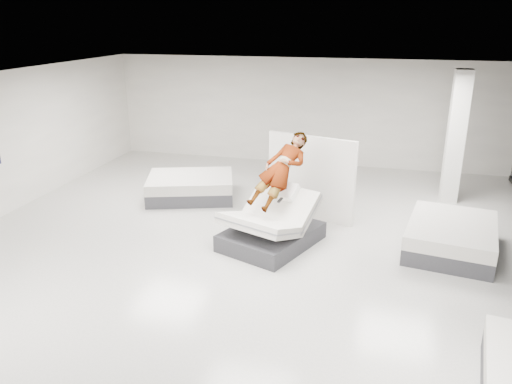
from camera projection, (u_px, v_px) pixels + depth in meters
room at (244, 181)px, 8.74m from camera, size 14.00×14.04×3.20m
hero_bed at (271, 227)px, 9.89m from camera, size 2.04×2.30×1.18m
person at (281, 182)px, 9.84m from camera, size 1.22×1.76×1.56m
remote at (280, 200)px, 9.53m from camera, size 0.10×0.15×0.08m
divider_panel at (310, 178)px, 11.07m from camera, size 2.02×0.69×1.89m
flat_bed_right_far at (451, 237)px, 9.66m from camera, size 1.90×2.33×0.58m
flat_bed_left_far at (191, 187)px, 12.53m from camera, size 2.46×2.13×0.57m
column at (456, 137)px, 11.92m from camera, size 0.40×0.40×3.20m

